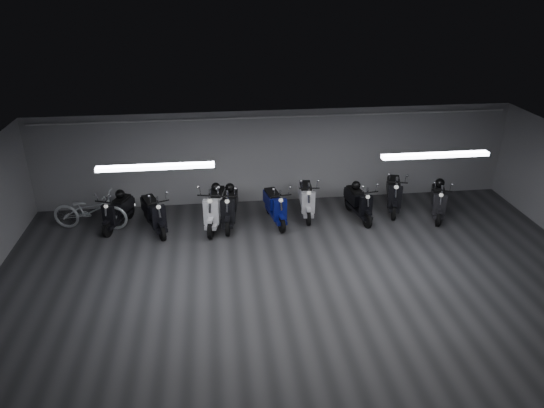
{
  "coord_description": "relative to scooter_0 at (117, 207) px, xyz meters",
  "views": [
    {
      "loc": [
        -1.77,
        -8.88,
        6.45
      ],
      "look_at": [
        -0.41,
        2.5,
        1.05
      ],
      "focal_mm": 33.23,
      "sensor_mm": 36.0,
      "label": 1
    }
  ],
  "objects": [
    {
      "name": "scooter_7",
      "position": [
        6.63,
        -0.25,
        0.02
      ],
      "size": [
        0.86,
        1.8,
        1.28
      ],
      "primitive_type": null,
      "rotation": [
        0.0,
        0.0,
        0.17
      ],
      "color": "black",
      "rests_on": "floor"
    },
    {
      "name": "scooter_9",
      "position": [
        8.88,
        -0.42,
        0.03
      ],
      "size": [
        1.16,
        1.85,
        1.3
      ],
      "primitive_type": null,
      "rotation": [
        0.0,
        0.0,
        -0.36
      ],
      "color": "black",
      "rests_on": "floor"
    },
    {
      "name": "helmet_2",
      "position": [
        3.06,
        0.05,
        0.38
      ],
      "size": [
        0.26,
        0.26,
        0.26
      ],
      "primitive_type": "sphere",
      "color": "black",
      "rests_on": "scooter_3"
    },
    {
      "name": "fluor_strip_left",
      "position": [
        1.48,
        -2.74,
        2.12
      ],
      "size": [
        2.4,
        0.18,
        0.08
      ],
      "primitive_type": "cube",
      "color": "white",
      "rests_on": "ceiling"
    },
    {
      "name": "helmet_4",
      "position": [
        8.96,
        -0.19,
        0.32
      ],
      "size": [
        0.27,
        0.27,
        0.27
      ],
      "primitive_type": "sphere",
      "color": "black",
      "rests_on": "scooter_9"
    },
    {
      "name": "floor",
      "position": [
        4.48,
        -3.74,
        -0.62
      ],
      "size": [
        14.0,
        10.0,
        0.01
      ],
      "primitive_type": "cube",
      "color": "#323234",
      "rests_on": "ground"
    },
    {
      "name": "bicycle",
      "position": [
        -0.72,
        0.02,
        0.03
      ],
      "size": [
        2.1,
        1.05,
        1.3
      ],
      "primitive_type": "imported",
      "rotation": [
        0.0,
        0.0,
        1.39
      ],
      "color": "white",
      "rests_on": "floor"
    },
    {
      "name": "scooter_4",
      "position": [
        4.27,
        -0.23,
        0.04
      ],
      "size": [
        0.88,
        1.85,
        1.32
      ],
      "primitive_type": null,
      "rotation": [
        0.0,
        0.0,
        0.17
      ],
      "color": "navy",
      "rests_on": "floor"
    },
    {
      "name": "scooter_3",
      "position": [
        3.02,
        -0.21,
        0.08
      ],
      "size": [
        0.87,
        1.94,
        1.4
      ],
      "primitive_type": null,
      "rotation": [
        0.0,
        0.0,
        -0.13
      ],
      "color": "black",
      "rests_on": "floor"
    },
    {
      "name": "helmet_3",
      "position": [
        6.59,
        -0.02,
        0.3
      ],
      "size": [
        0.25,
        0.25,
        0.25
      ],
      "primitive_type": "sphere",
      "color": "black",
      "rests_on": "scooter_7"
    },
    {
      "name": "ceiling",
      "position": [
        4.48,
        -3.74,
        2.19
      ],
      "size": [
        14.0,
        10.0,
        0.01
      ],
      "primitive_type": "cube",
      "color": "slate",
      "rests_on": "ground"
    },
    {
      "name": "helmet_0",
      "position": [
        2.68,
        0.02,
        0.43
      ],
      "size": [
        0.25,
        0.25,
        0.25
      ],
      "primitive_type": "sphere",
      "color": "black",
      "rests_on": "scooter_2"
    },
    {
      "name": "fluor_strip_right",
      "position": [
        7.48,
        -2.74,
        2.12
      ],
      "size": [
        2.4,
        0.18,
        0.08
      ],
      "primitive_type": "cube",
      "color": "white",
      "rests_on": "ceiling"
    },
    {
      "name": "helmet_1",
      "position": [
        0.09,
        0.21,
        0.28
      ],
      "size": [
        0.26,
        0.26,
        0.26
      ],
      "primitive_type": "sphere",
      "color": "black",
      "rests_on": "scooter_0"
    },
    {
      "name": "scooter_8",
      "position": [
        7.78,
        0.15,
        0.08
      ],
      "size": [
        1.13,
        1.98,
        1.4
      ],
      "primitive_type": null,
      "rotation": [
        0.0,
        0.0,
        -0.28
      ],
      "color": "black",
      "rests_on": "floor"
    },
    {
      "name": "scooter_1",
      "position": [
        1.01,
        -0.33,
        0.06
      ],
      "size": [
        1.23,
        1.91,
        1.35
      ],
      "primitive_type": null,
      "rotation": [
        0.0,
        0.0,
        0.38
      ],
      "color": "black",
      "rests_on": "floor"
    },
    {
      "name": "scooter_6",
      "position": [
        5.21,
        0.12,
        0.06
      ],
      "size": [
        0.74,
        1.86,
        1.35
      ],
      "primitive_type": null,
      "rotation": [
        0.0,
        0.0,
        -0.08
      ],
      "color": "white",
      "rests_on": "floor"
    },
    {
      "name": "conduit",
      "position": [
        4.48,
        1.18,
        2.0
      ],
      "size": [
        13.6,
        0.05,
        0.05
      ],
      "primitive_type": "cylinder",
      "rotation": [
        0.0,
        1.57,
        0.0
      ],
      "color": "white",
      "rests_on": "back_wall"
    },
    {
      "name": "scooter_2",
      "position": [
        2.62,
        -0.25,
        0.13
      ],
      "size": [
        1.05,
        2.1,
        1.5
      ],
      "primitive_type": null,
      "rotation": [
        0.0,
        0.0,
        -0.2
      ],
      "color": "white",
      "rests_on": "floor"
    },
    {
      "name": "scooter_0",
      "position": [
        0.0,
        0.0,
        0.0
      ],
      "size": [
        1.13,
        1.75,
        1.24
      ],
      "primitive_type": null,
      "rotation": [
        0.0,
        0.0,
        -0.38
      ],
      "color": "black",
      "rests_on": "floor"
    },
    {
      "name": "back_wall",
      "position": [
        4.48,
        1.26,
        0.78
      ],
      "size": [
        14.0,
        0.01,
        2.8
      ],
      "primitive_type": "cube",
      "color": "#969698",
      "rests_on": "ground"
    }
  ]
}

